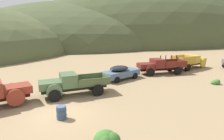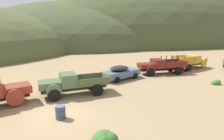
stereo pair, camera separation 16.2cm
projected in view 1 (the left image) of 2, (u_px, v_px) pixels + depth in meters
name	position (u px, v px, depth m)	size (l,w,h in m)	color
ground_plane	(60.00, 114.00, 12.60)	(300.00, 300.00, 0.00)	#937A56
hill_center	(76.00, 43.00, 81.98)	(84.15, 81.87, 32.66)	#424C2D
hill_far_right	(155.00, 41.00, 91.38)	(118.69, 75.41, 50.42)	#424C2D
truck_weathered_green	(69.00, 84.00, 15.94)	(5.88, 2.72, 1.89)	#232B1B
car_chalk_blue	(122.00, 72.00, 21.29)	(4.98, 2.73, 1.57)	slate
truck_oxblood	(158.00, 66.00, 23.84)	(6.26, 3.48, 2.16)	black
truck_faded_yellow	(191.00, 61.00, 27.30)	(5.82, 2.67, 1.91)	brown
oil_drum_foreground	(61.00, 112.00, 11.78)	(0.65, 0.65, 0.84)	#384C6B
bush_between_trucks	(216.00, 83.00, 19.39)	(0.90, 0.78, 0.69)	#3D702D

